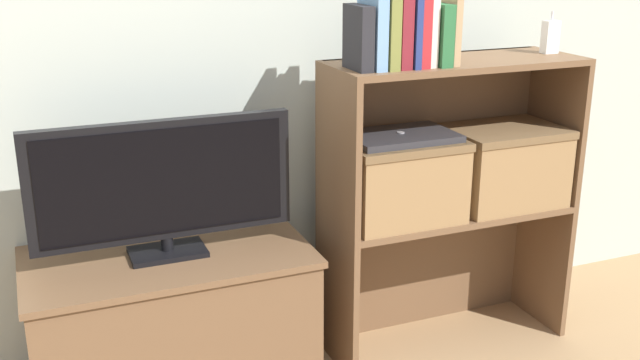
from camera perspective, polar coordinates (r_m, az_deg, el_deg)
tv_stand at (r=2.36m, az=-11.18°, el=-10.47°), size 0.83×0.46×0.44m
tv at (r=2.18m, az=-11.87°, el=-0.28°), size 0.75×0.14×0.41m
bookshelf_lower_tier at (r=2.61m, az=8.84°, el=-5.42°), size 0.82×0.31×0.48m
bookshelf_upper_tier at (r=2.46m, az=9.39°, el=5.01°), size 0.82×0.31×0.49m
book_charcoal at (r=2.15m, az=2.94°, el=10.78°), size 0.04×0.13×0.18m
book_skyblue at (r=2.16m, az=4.03°, el=11.76°), size 0.03×0.14×0.25m
book_olive at (r=2.18m, az=4.96°, el=11.47°), size 0.03×0.15×0.23m
book_maroon at (r=2.20m, az=5.92°, el=11.85°), size 0.04×0.14×0.26m
book_navy at (r=2.22m, az=6.67°, el=11.15°), size 0.02×0.15×0.20m
book_crimson at (r=2.23m, az=7.30°, el=11.20°), size 0.03×0.14×0.20m
book_ivory at (r=2.24m, az=7.97°, el=11.27°), size 0.02×0.13×0.21m
book_forest at (r=2.26m, az=8.77°, el=10.94°), size 0.04×0.16×0.18m
book_tan at (r=2.28m, az=9.62°, el=11.33°), size 0.02×0.14×0.21m
baby_monitor at (r=2.57m, az=17.14°, el=10.38°), size 0.05×0.03×0.13m
storage_basket_left at (r=2.35m, az=6.05°, el=0.31°), size 0.37×0.27×0.26m
storage_basket_right at (r=2.55m, az=13.80°, el=1.32°), size 0.37×0.27×0.26m
laptop at (r=2.31m, az=6.16°, el=3.34°), size 0.33×0.22×0.02m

